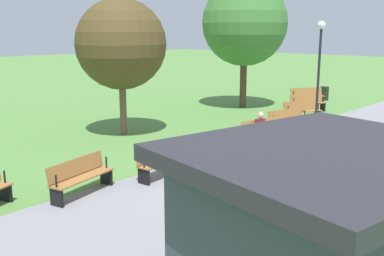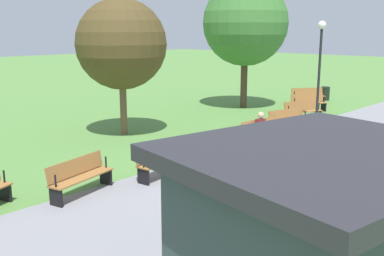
{
  "view_description": "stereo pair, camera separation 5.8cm",
  "coord_description": "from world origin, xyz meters",
  "px_view_note": "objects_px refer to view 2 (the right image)",
  "views": [
    {
      "loc": [
        10.49,
        8.48,
        3.95
      ],
      "look_at": [
        0.0,
        -1.36,
        0.8
      ],
      "focal_mm": 41.7,
      "sensor_mm": 36.0,
      "label": 1
    },
    {
      "loc": [
        10.45,
        8.52,
        3.95
      ],
      "look_at": [
        0.0,
        -1.36,
        0.8
      ],
      "focal_mm": 41.7,
      "sensor_mm": 36.0,
      "label": 2
    }
  ],
  "objects_px": {
    "bench_5": "(222,144)",
    "tree_1": "(121,44)",
    "bench_6": "(163,159)",
    "kiosk": "(320,252)",
    "lamp_post": "(320,56)",
    "person_seated": "(262,128)",
    "bench_1": "(308,102)",
    "bench_3": "(288,120)",
    "trash_bin": "(325,93)",
    "bench_7": "(80,176)",
    "bench_0": "(308,96)",
    "tree_2": "(245,23)",
    "bench_4": "(262,131)",
    "bench_2": "(303,111)"
  },
  "relations": [
    {
      "from": "bench_5",
      "to": "bench_7",
      "type": "xyz_separation_m",
      "value": [
        4.78,
        -0.55,
        0.0
      ]
    },
    {
      "from": "bench_0",
      "to": "bench_6",
      "type": "xyz_separation_m",
      "value": [
        13.81,
        3.23,
        0.0
      ]
    },
    {
      "from": "bench_5",
      "to": "bench_7",
      "type": "distance_m",
      "value": 4.81
    },
    {
      "from": "bench_1",
      "to": "tree_1",
      "type": "distance_m",
      "value": 10.13
    },
    {
      "from": "bench_6",
      "to": "kiosk",
      "type": "height_order",
      "value": "kiosk"
    },
    {
      "from": "bench_0",
      "to": "bench_1",
      "type": "xyz_separation_m",
      "value": [
        2.09,
        1.19,
        0.0
      ]
    },
    {
      "from": "tree_1",
      "to": "lamp_post",
      "type": "relative_size",
      "value": 1.19
    },
    {
      "from": "tree_2",
      "to": "trash_bin",
      "type": "bearing_deg",
      "value": 159.43
    },
    {
      "from": "tree_1",
      "to": "bench_1",
      "type": "bearing_deg",
      "value": 163.28
    },
    {
      "from": "bench_1",
      "to": "bench_3",
      "type": "height_order",
      "value": "same"
    },
    {
      "from": "bench_6",
      "to": "person_seated",
      "type": "bearing_deg",
      "value": 171.88
    },
    {
      "from": "person_seated",
      "to": "tree_1",
      "type": "height_order",
      "value": "tree_1"
    },
    {
      "from": "bench_3",
      "to": "tree_2",
      "type": "xyz_separation_m",
      "value": [
        -3.45,
        -4.81,
        3.83
      ]
    },
    {
      "from": "bench_1",
      "to": "tree_1",
      "type": "bearing_deg",
      "value": 9.76
    },
    {
      "from": "bench_1",
      "to": "person_seated",
      "type": "relative_size",
      "value": 1.55
    },
    {
      "from": "bench_3",
      "to": "bench_6",
      "type": "bearing_deg",
      "value": 16.52
    },
    {
      "from": "bench_1",
      "to": "kiosk",
      "type": "height_order",
      "value": "kiosk"
    },
    {
      "from": "bench_5",
      "to": "tree_1",
      "type": "relative_size",
      "value": 0.36
    },
    {
      "from": "bench_5",
      "to": "bench_6",
      "type": "xyz_separation_m",
      "value": [
        2.41,
        -0.14,
        0.0
      ]
    },
    {
      "from": "bench_1",
      "to": "lamp_post",
      "type": "relative_size",
      "value": 0.43
    },
    {
      "from": "bench_3",
      "to": "trash_bin",
      "type": "relative_size",
      "value": 2.44
    },
    {
      "from": "person_seated",
      "to": "tree_1",
      "type": "relative_size",
      "value": 0.23
    },
    {
      "from": "bench_0",
      "to": "bench_5",
      "type": "distance_m",
      "value": 11.89
    },
    {
      "from": "bench_4",
      "to": "person_seated",
      "type": "relative_size",
      "value": 1.57
    },
    {
      "from": "bench_0",
      "to": "trash_bin",
      "type": "relative_size",
      "value": 2.31
    },
    {
      "from": "bench_6",
      "to": "trash_bin",
      "type": "distance_m",
      "value": 16.19
    },
    {
      "from": "lamp_post",
      "to": "tree_2",
      "type": "bearing_deg",
      "value": -113.11
    },
    {
      "from": "tree_2",
      "to": "kiosk",
      "type": "distance_m",
      "value": 18.56
    },
    {
      "from": "bench_3",
      "to": "bench_5",
      "type": "relative_size",
      "value": 1.03
    },
    {
      "from": "bench_4",
      "to": "lamp_post",
      "type": "relative_size",
      "value": 0.44
    },
    {
      "from": "person_seated",
      "to": "trash_bin",
      "type": "bearing_deg",
      "value": -156.67
    },
    {
      "from": "bench_4",
      "to": "kiosk",
      "type": "relative_size",
      "value": 0.48
    },
    {
      "from": "bench_6",
      "to": "tree_1",
      "type": "distance_m",
      "value": 6.17
    },
    {
      "from": "bench_5",
      "to": "bench_7",
      "type": "bearing_deg",
      "value": -6.57
    },
    {
      "from": "bench_5",
      "to": "bench_2",
      "type": "bearing_deg",
      "value": -170.14
    },
    {
      "from": "bench_3",
      "to": "trash_bin",
      "type": "distance_m",
      "value": 9.13
    },
    {
      "from": "bench_6",
      "to": "lamp_post",
      "type": "relative_size",
      "value": 0.44
    },
    {
      "from": "bench_1",
      "to": "bench_4",
      "type": "bearing_deg",
      "value": 42.91
    },
    {
      "from": "bench_0",
      "to": "bench_4",
      "type": "bearing_deg",
      "value": 52.82
    },
    {
      "from": "bench_3",
      "to": "lamp_post",
      "type": "relative_size",
      "value": 0.44
    },
    {
      "from": "person_seated",
      "to": "kiosk",
      "type": "bearing_deg",
      "value": 44.96
    },
    {
      "from": "bench_2",
      "to": "bench_4",
      "type": "distance_m",
      "value": 4.81
    },
    {
      "from": "bench_2",
      "to": "tree_2",
      "type": "height_order",
      "value": "tree_2"
    },
    {
      "from": "bench_3",
      "to": "tree_1",
      "type": "bearing_deg",
      "value": -29.64
    },
    {
      "from": "bench_4",
      "to": "tree_1",
      "type": "bearing_deg",
      "value": -57.15
    },
    {
      "from": "bench_7",
      "to": "tree_2",
      "type": "distance_m",
      "value": 14.4
    },
    {
      "from": "bench_5",
      "to": "lamp_post",
      "type": "height_order",
      "value": "lamp_post"
    },
    {
      "from": "bench_1",
      "to": "trash_bin",
      "type": "xyz_separation_m",
      "value": [
        -4.15,
        -1.22,
        -0.09
      ]
    },
    {
      "from": "bench_5",
      "to": "trash_bin",
      "type": "distance_m",
      "value": 13.88
    },
    {
      "from": "lamp_post",
      "to": "bench_4",
      "type": "bearing_deg",
      "value": -3.43
    }
  ]
}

